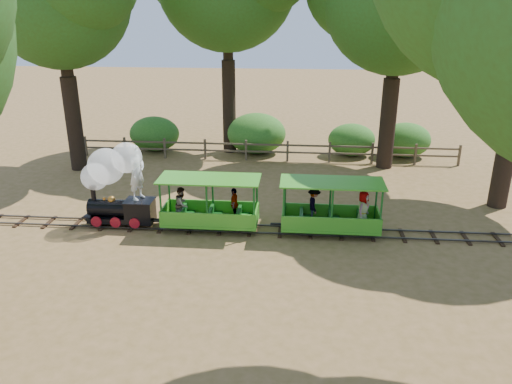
# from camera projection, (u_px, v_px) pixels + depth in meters

# --- Properties ---
(ground) EXTENTS (90.00, 90.00, 0.00)m
(ground) POSITION_uv_depth(u_px,v_px,m) (250.00, 231.00, 16.67)
(ground) COLOR #9D7043
(ground) RESTS_ON ground
(track) EXTENTS (22.00, 1.00, 0.10)m
(track) POSITION_uv_depth(u_px,v_px,m) (250.00, 229.00, 16.65)
(track) COLOR #3F3D3A
(track) RESTS_ON ground
(locomotive) EXTENTS (2.57, 1.21, 2.95)m
(locomotive) POSITION_uv_depth(u_px,v_px,m) (115.00, 178.00, 16.53)
(locomotive) COLOR black
(locomotive) RESTS_ON ground
(carriage_front) EXTENTS (3.30, 1.35, 1.72)m
(carriage_front) POSITION_uv_depth(u_px,v_px,m) (208.00, 209.00, 16.51)
(carriage_front) COLOR green
(carriage_front) RESTS_ON track
(carriage_rear) EXTENTS (3.30, 1.35, 1.72)m
(carriage_rear) POSITION_uv_depth(u_px,v_px,m) (332.00, 212.00, 16.21)
(carriage_rear) COLOR green
(carriage_rear) RESTS_ON track
(fence) EXTENTS (18.10, 0.10, 1.00)m
(fence) POSITION_uv_depth(u_px,v_px,m) (267.00, 149.00, 23.93)
(fence) COLOR brown
(fence) RESTS_ON ground
(shrub_west) EXTENTS (2.55, 1.96, 1.77)m
(shrub_west) POSITION_uv_depth(u_px,v_px,m) (154.00, 134.00, 25.52)
(shrub_west) COLOR #2D6B1E
(shrub_west) RESTS_ON ground
(shrub_mid_w) EXTENTS (2.95, 2.27, 2.04)m
(shrub_mid_w) POSITION_uv_depth(u_px,v_px,m) (256.00, 133.00, 25.03)
(shrub_mid_w) COLOR #2D6B1E
(shrub_mid_w) RESTS_ON ground
(shrub_mid_e) EXTENTS (2.32, 1.78, 1.60)m
(shrub_mid_e) POSITION_uv_depth(u_px,v_px,m) (352.00, 140.00, 24.72)
(shrub_mid_e) COLOR #2D6B1E
(shrub_mid_e) RESTS_ON ground
(shrub_east) EXTENTS (2.46, 1.89, 1.70)m
(shrub_east) POSITION_uv_depth(u_px,v_px,m) (405.00, 140.00, 24.48)
(shrub_east) COLOR #2D6B1E
(shrub_east) RESTS_ON ground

